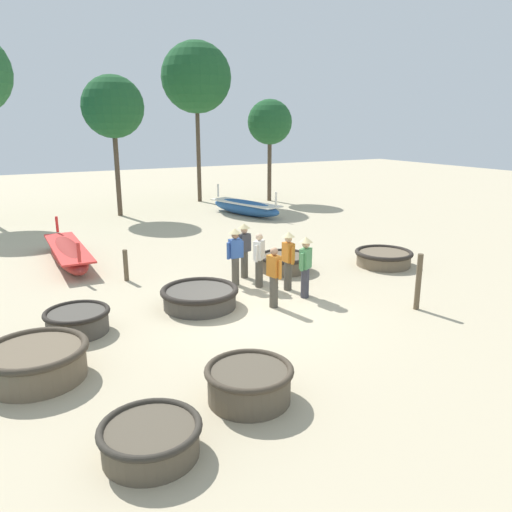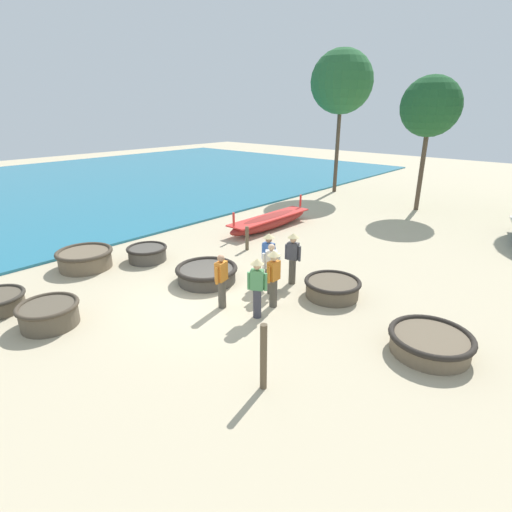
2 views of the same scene
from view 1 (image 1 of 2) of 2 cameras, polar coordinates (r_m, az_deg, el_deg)
The scene contains 21 objects.
ground_plane at distance 12.56m, azimuth -0.51°, elevation -6.26°, with size 80.00×80.00×0.00m, color #BCAD8C.
coracle_center at distance 16.93m, azimuth 14.37°, elevation -0.14°, with size 1.88×1.88×0.50m.
coracle_weathered at distance 11.91m, azimuth -19.74°, elevation -6.92°, with size 1.45×1.45×0.53m.
coracle_upturned at distance 12.80m, azimuth -6.46°, elevation -4.61°, with size 1.99×1.99×0.51m.
coracle_nearest at distance 8.65m, azimuth -0.79°, elevation -14.23°, with size 1.51×1.51×0.61m.
coracle_front_right at distance 15.82m, azimuth 3.26°, elevation -0.67°, with size 1.67×1.67×0.53m.
coracle_far_left at distance 7.60m, azimuth -11.96°, elevation -19.71°, with size 1.47×1.47×0.49m.
coracle_front_left at distance 10.12m, azimuth -23.84°, elevation -10.92°, with size 1.89×1.89×0.65m.
long_boat_ochre_hull at distance 25.47m, azimuth -1.23°, elevation 5.60°, with size 2.26×4.79×1.38m.
long_boat_red_hull at distance 17.80m, azimuth -20.67°, elevation 0.34°, with size 0.99×5.13×1.20m.
fisherman_standing_left at distance 14.93m, azimuth -1.35°, elevation 1.05°, with size 0.52×0.36×1.67m.
fisherman_by_coracle at distance 13.26m, azimuth 5.68°, elevation -0.82°, with size 0.47×0.36×1.67m.
fisherman_standing_right at distance 14.25m, azimuth -2.39°, elevation 0.36°, with size 0.53×0.36×1.67m.
fisherman_crouching at distance 12.54m, azimuth 2.06°, elevation -2.26°, with size 0.29×0.52×1.57m.
fisherman_with_hat at distance 13.84m, azimuth 3.70°, elevation -0.10°, with size 0.36×0.53×1.67m.
fisherman_hauling at distance 14.09m, azimuth 0.36°, elevation -0.31°, with size 0.43×0.39×1.57m.
mooring_post_mid_beach at distance 15.24m, azimuth -14.66°, elevation -1.04°, with size 0.14×0.14×0.95m, color brown.
mooring_post_shoreline at distance 13.07m, azimuth 18.07°, elevation -2.83°, with size 0.14×0.14×1.44m, color brown.
tree_right_mid at distance 25.91m, azimuth -16.05°, elevation 16.02°, with size 2.98×2.98×6.79m.
tree_left_mid at distance 29.99m, azimuth 1.58°, elevation 15.00°, with size 2.58×2.58×5.88m.
tree_center at distance 29.95m, azimuth -6.84°, elevation 19.58°, with size 3.95×3.95×8.99m.
Camera 1 is at (-5.45, -10.36, 4.56)m, focal length 35.00 mm.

